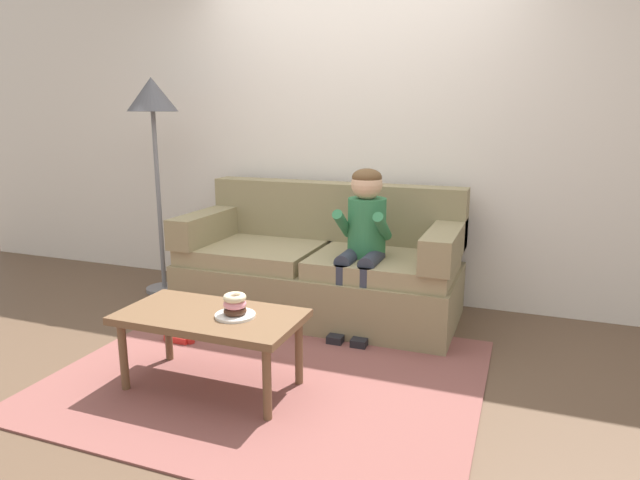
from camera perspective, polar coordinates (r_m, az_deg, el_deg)
The scene contains 12 objects.
ground at distance 3.42m, azimuth -3.46°, elevation -12.21°, with size 10.00×10.00×0.00m, color brown.
wall_back at distance 4.41m, azimuth 3.93°, elevation 12.22°, with size 8.00×0.10×2.80m, color silver.
area_rug at distance 3.22m, azimuth -5.34°, elevation -13.86°, with size 2.31×1.86×0.01m, color brown.
couch at distance 4.07m, azimuth 0.08°, elevation -2.88°, with size 2.00×0.90×0.94m.
coffee_table at distance 3.00m, azimuth -11.27°, elevation -8.32°, with size 0.97×0.51×0.43m.
person_child at distance 3.69m, azimuth 4.52°, elevation 0.64°, with size 0.34×0.58×1.10m.
plate at distance 2.91m, azimuth -8.78°, elevation -7.71°, with size 0.21×0.21×0.01m, color white.
donut at distance 2.90m, azimuth -8.79°, elevation -7.25°, with size 0.12×0.12×0.04m, color #422619.
donut_second at distance 2.89m, azimuth -8.82°, elevation -6.58°, with size 0.12×0.12×0.04m, color pink.
donut_third at distance 2.88m, azimuth -8.84°, elevation -5.90°, with size 0.12×0.12×0.04m, color beige.
toy_controller at distance 3.74m, azimuth -14.39°, elevation -9.92°, with size 0.23×0.09×0.05m.
floor_lamp at distance 4.61m, azimuth -16.93°, elevation 12.60°, with size 0.39×0.39×1.73m.
Camera 1 is at (1.29, -2.82, 1.46)m, focal length 30.88 mm.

